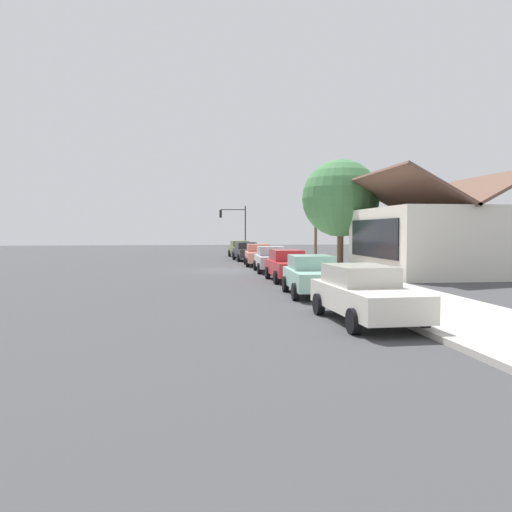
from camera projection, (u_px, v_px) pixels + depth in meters
ground_plane at (224, 270)px, 33.54m from camera, size 120.00×120.00×0.00m
sidewalk_curb at (308, 268)px, 34.26m from camera, size 60.00×4.20×0.16m
car_olive at (240, 249)px, 50.14m from camera, size 4.46×2.18×1.59m
car_charcoal at (246, 251)px, 44.28m from camera, size 4.52×2.21×1.59m
car_coral at (258, 255)px, 38.10m from camera, size 4.93×2.20×1.59m
car_silver at (272, 259)px, 32.23m from camera, size 4.71×2.20×1.59m
car_cherry at (288, 265)px, 26.42m from camera, size 4.60×1.93×1.59m
car_seafoam at (312, 275)px, 20.52m from camera, size 4.47×2.21×1.59m
car_ivory at (364, 293)px, 14.53m from camera, size 4.95×2.18×1.59m
storefront_building at (433, 239)px, 30.18m from camera, size 9.81×7.60×5.98m
shade_tree at (341, 198)px, 35.70m from camera, size 5.37×5.37×7.53m
traffic_light_main at (235, 222)px, 53.89m from camera, size 0.37×2.79×5.20m
utility_pole_wooden at (316, 215)px, 42.67m from camera, size 1.80×0.24×7.50m
fire_hydrant_red at (350, 283)px, 20.70m from camera, size 0.22×0.22×0.71m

